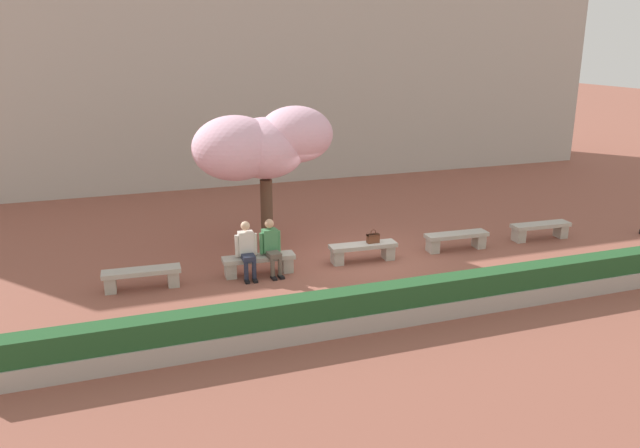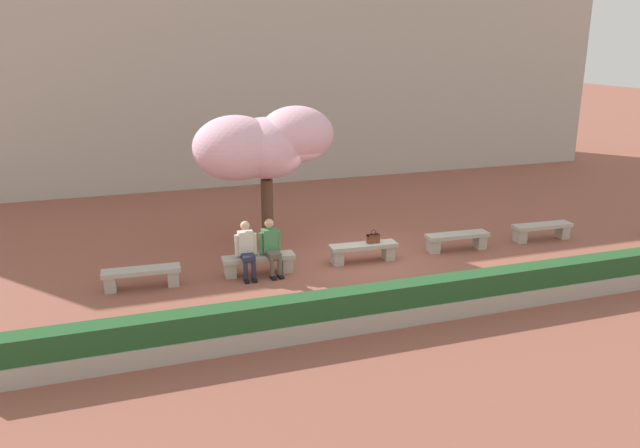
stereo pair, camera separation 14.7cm
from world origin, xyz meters
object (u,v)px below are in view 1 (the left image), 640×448
Objects in this scene: person_seated_left at (247,248)px; handbag at (373,238)px; cherry_tree_main at (262,145)px; stone_bench_near_west at (259,262)px; person_seated_right at (271,245)px; stone_bench_center at (363,250)px; stone_bench_west_end at (142,276)px; stone_bench_near_east at (456,239)px; stone_bench_east_end at (540,229)px.

handbag is at bearing 1.00° from person_seated_left.
handbag is at bearing -42.02° from cherry_tree_main.
stone_bench_near_west is 0.49m from person_seated_left.
cherry_tree_main is (-2.22, 2.00, 2.08)m from handbag.
person_seated_left reaches higher than stone_bench_near_west.
cherry_tree_main is (0.36, 2.05, 1.97)m from person_seated_right.
person_seated_left is at bearing -178.94° from stone_bench_center.
stone_bench_west_end is 4.96× the size of handbag.
person_seated_left is at bearing -179.44° from stone_bench_near_east.
stone_bench_near_west is at bearing 10.70° from person_seated_left.
person_seated_left is at bearing -179.62° from stone_bench_east_end.
person_seated_right reaches higher than stone_bench_west_end.
cherry_tree_main is at bearing 79.93° from person_seated_right.
handbag is at bearing 179.98° from stone_bench_east_end.
handbag is (0.26, 0.00, 0.28)m from stone_bench_center.
handbag is 3.64m from cherry_tree_main.
stone_bench_near_west is 1.00× the size of stone_bench_east_end.
stone_bench_west_end is at bearing 180.00° from stone_bench_near_west.
stone_bench_east_end is (7.83, 0.00, 0.00)m from stone_bench_near_west.
stone_bench_west_end is 5.22m from stone_bench_center.
stone_bench_west_end is 2.93m from person_seated_right.
stone_bench_near_east is at bearing 0.00° from stone_bench_west_end.
person_seated_left is at bearing -179.00° from handbag.
stone_bench_west_end is at bearing 178.68° from person_seated_left.
stone_bench_near_east is 2.61m from stone_bench_east_end.
handbag is (2.58, 0.05, -0.12)m from person_seated_right.
stone_bench_west_end is 4.50m from cherry_tree_main.
stone_bench_near_west and stone_bench_east_end have the same top height.
person_seated_right reaches higher than stone_bench_center.
person_seated_right is at bearing -179.38° from stone_bench_near_east.
person_seated_left is (-8.11, -0.05, 0.40)m from stone_bench_east_end.
cherry_tree_main is (-4.57, 2.00, 2.36)m from stone_bench_near_east.
stone_bench_east_end is at bearing 0.40° from person_seated_right.
person_seated_right is at bearing -179.60° from stone_bench_east_end.
stone_bench_center is 2.61m from stone_bench_near_east.
cherry_tree_main is at bearing 137.98° from handbag.
person_seated_right is 0.36× the size of cherry_tree_main.
person_seated_right is 2.86m from cherry_tree_main.
stone_bench_near_west and stone_bench_near_east have the same top height.
stone_bench_center and stone_bench_near_east have the same top height.
person_seated_right reaches higher than stone_bench_near_west.
person_seated_left is 0.57m from person_seated_right.
stone_bench_west_end is 2.61m from stone_bench_near_west.
person_seated_right reaches higher than stone_bench_east_end.
stone_bench_east_end is 1.30× the size of person_seated_left.
person_seated_right is at bearing -178.78° from handbag.
stone_bench_near_west is (2.61, 0.00, 0.00)m from stone_bench_west_end.
cherry_tree_main is at bearing 31.50° from stone_bench_west_end.
stone_bench_near_east is 5.52m from cherry_tree_main.
stone_bench_near_east is (2.61, 0.00, 0.00)m from stone_bench_center.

